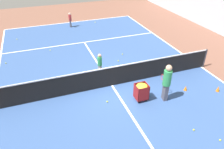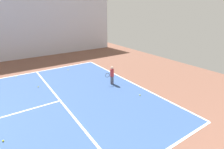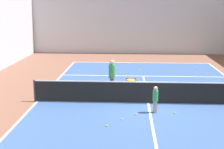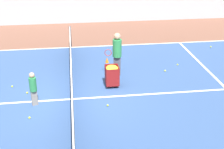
# 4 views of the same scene
# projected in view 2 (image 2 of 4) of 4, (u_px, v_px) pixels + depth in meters

# --- Properties ---
(line_baseline_near) EXTENTS (10.88, 0.10, 0.00)m
(line_baseline_near) POSITION_uv_depth(u_px,v_px,m) (129.00, 81.00, 11.70)
(line_baseline_near) COLOR white
(line_baseline_near) RESTS_ON ground
(line_service_near) EXTENTS (10.88, 0.10, 0.00)m
(line_service_near) POSITION_uv_depth(u_px,v_px,m) (60.00, 101.00, 9.22)
(line_service_near) COLOR white
(line_service_near) RESTS_ON ground
(player_near_baseline) EXTENTS (0.31, 0.59, 1.19)m
(player_near_baseline) POSITION_uv_depth(u_px,v_px,m) (112.00, 74.00, 11.03)
(player_near_baseline) COLOR #4C4C56
(player_near_baseline) RESTS_ON ground
(tennis_ball_3) EXTENTS (0.07, 0.07, 0.07)m
(tennis_ball_3) POSITION_uv_depth(u_px,v_px,m) (68.00, 70.00, 13.82)
(tennis_ball_3) COLOR yellow
(tennis_ball_3) RESTS_ON ground
(tennis_ball_4) EXTENTS (0.07, 0.07, 0.07)m
(tennis_ball_4) POSITION_uv_depth(u_px,v_px,m) (140.00, 95.00, 9.76)
(tennis_ball_4) COLOR yellow
(tennis_ball_4) RESTS_ON ground
(tennis_ball_9) EXTENTS (0.07, 0.07, 0.07)m
(tennis_ball_9) POSITION_uv_depth(u_px,v_px,m) (3.00, 141.00, 6.38)
(tennis_ball_9) COLOR yellow
(tennis_ball_9) RESTS_ON ground
(tennis_ball_12) EXTENTS (0.07, 0.07, 0.07)m
(tennis_ball_12) POSITION_uv_depth(u_px,v_px,m) (38.00, 87.00, 10.79)
(tennis_ball_12) COLOR yellow
(tennis_ball_12) RESTS_ON ground
(tennis_ball_15) EXTENTS (0.07, 0.07, 0.07)m
(tennis_ball_15) POSITION_uv_depth(u_px,v_px,m) (16.00, 77.00, 12.36)
(tennis_ball_15) COLOR yellow
(tennis_ball_15) RESTS_ON ground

